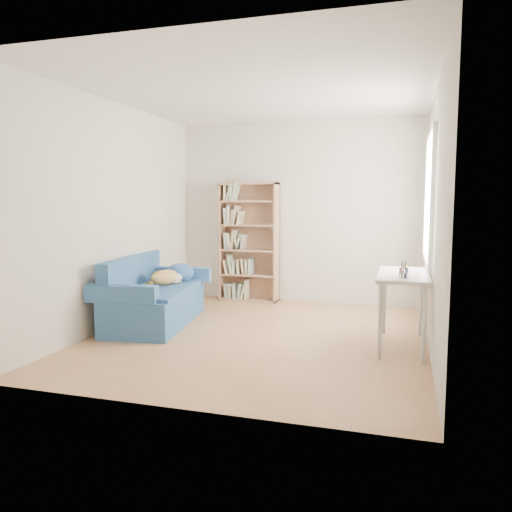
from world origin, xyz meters
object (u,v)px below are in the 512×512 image
(sofa, at_px, (155,297))
(bookshelf, at_px, (249,247))
(pen_cup, at_px, (404,272))
(desk, at_px, (403,282))

(sofa, relative_size, bookshelf, 1.01)
(pen_cup, bearing_deg, bookshelf, 135.64)
(bookshelf, relative_size, desk, 1.62)
(bookshelf, bearing_deg, desk, -39.61)
(desk, xyz_separation_m, pen_cup, (0.00, -0.33, 0.15))
(desk, relative_size, pen_cup, 6.51)
(desk, bearing_deg, pen_cup, -89.93)
(bookshelf, distance_m, desk, 2.84)
(bookshelf, height_order, pen_cup, bookshelf)
(sofa, distance_m, pen_cup, 2.95)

